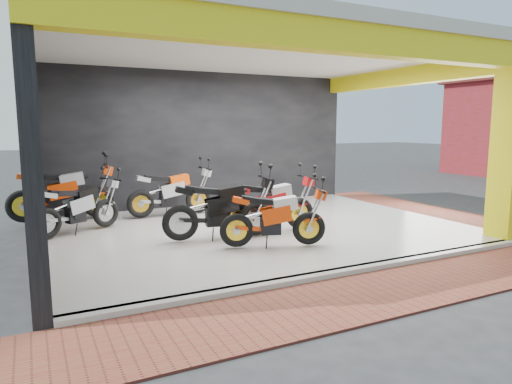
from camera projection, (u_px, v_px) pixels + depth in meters
ground at (313, 256)px, 7.56m from camera, size 80.00×80.00×0.00m
showroom_floor at (259, 229)px, 9.32m from camera, size 8.00×6.00×0.10m
showroom_ceiling at (259, 50)px, 8.81m from camera, size 8.40×6.40×0.20m
back_wall at (205, 141)px, 11.82m from camera, size 8.20×0.20×3.50m
left_wall at (30, 151)px, 7.26m from camera, size 0.20×6.20×3.50m
corner_column at (511, 148)px, 8.30m from camera, size 0.50×0.50×3.50m
header_beam_front at (359, 40)px, 6.20m from camera, size 8.40×0.30×0.40m
header_beam_right at (412, 76)px, 10.62m from camera, size 0.30×6.40×0.40m
floor_kerb at (352, 271)px, 6.65m from camera, size 8.00×0.20×0.10m
paver_front at (390, 290)px, 5.96m from camera, size 9.00×1.40×0.03m
paver_right at (429, 211)px, 11.45m from camera, size 1.40×7.00×0.03m
moto_hero at (309, 212)px, 7.75m from camera, size 2.04×1.30×1.17m
moto_row_a at (300, 198)px, 9.01m from camera, size 2.06×0.82×1.25m
moto_row_b at (256, 202)px, 8.39m from camera, size 2.26×1.16×1.32m
moto_row_c at (198, 187)px, 10.64m from camera, size 2.08×0.78×1.27m
moto_row_d at (105, 199)px, 9.13m from camera, size 2.03×1.49×1.17m
moto_row_e at (98, 187)px, 10.06m from camera, size 2.37×1.06×1.41m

